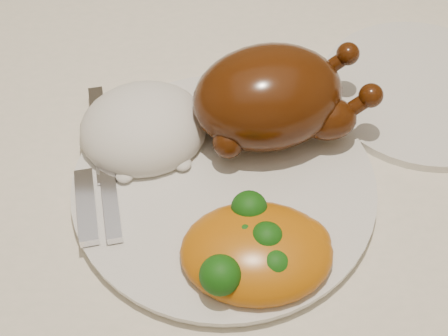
{
  "coord_description": "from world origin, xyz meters",
  "views": [
    {
      "loc": [
        -0.02,
        -0.45,
        1.24
      ],
      "look_at": [
        -0.02,
        -0.11,
        0.8
      ],
      "focal_mm": 50.0,
      "sensor_mm": 36.0,
      "label": 1
    }
  ],
  "objects_px": {
    "dining_table": "(246,164)",
    "side_plate": "(422,90)",
    "dinner_plate": "(224,185)",
    "roast_chicken": "(272,96)"
  },
  "relations": [
    {
      "from": "side_plate",
      "to": "dinner_plate",
      "type": "bearing_deg",
      "value": -148.51
    },
    {
      "from": "dining_table",
      "to": "dinner_plate",
      "type": "height_order",
      "value": "dinner_plate"
    },
    {
      "from": "dinner_plate",
      "to": "dining_table",
      "type": "bearing_deg",
      "value": 77.54
    },
    {
      "from": "dining_table",
      "to": "side_plate",
      "type": "height_order",
      "value": "side_plate"
    },
    {
      "from": "side_plate",
      "to": "roast_chicken",
      "type": "relative_size",
      "value": 1.13
    },
    {
      "from": "dinner_plate",
      "to": "side_plate",
      "type": "xyz_separation_m",
      "value": [
        0.21,
        0.13,
        -0.0
      ]
    },
    {
      "from": "dinner_plate",
      "to": "roast_chicken",
      "type": "xyz_separation_m",
      "value": [
        0.04,
        0.07,
        0.05
      ]
    },
    {
      "from": "dining_table",
      "to": "roast_chicken",
      "type": "relative_size",
      "value": 8.51
    },
    {
      "from": "dining_table",
      "to": "side_plate",
      "type": "xyz_separation_m",
      "value": [
        0.18,
        0.02,
        0.11
      ]
    },
    {
      "from": "dining_table",
      "to": "side_plate",
      "type": "bearing_deg",
      "value": 4.99
    }
  ]
}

